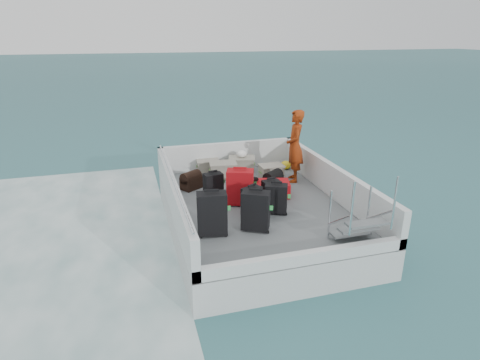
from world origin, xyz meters
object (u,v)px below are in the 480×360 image
object	(u,v)px
suitcase_5	(240,187)
suitcase_7	(271,192)
suitcase_0	(212,214)
suitcase_6	(276,199)
suitcase_4	(252,202)
suitcase_8	(271,189)
passenger	(295,146)
suitcase_2	(213,186)
crate_1	(223,171)
crate_0	(208,167)
crate_3	(271,172)
crate_2	(242,165)
suitcase_3	(256,211)

from	to	relation	value
suitcase_5	suitcase_7	size ratio (longest dim) A/B	1.45
suitcase_0	suitcase_6	size ratio (longest dim) A/B	1.32
suitcase_4	suitcase_7	size ratio (longest dim) A/B	1.12
suitcase_7	suitcase_8	distance (m)	0.49
suitcase_7	passenger	size ratio (longest dim) A/B	0.30
suitcase_2	crate_1	size ratio (longest dim) A/B	0.92
crate_0	crate_3	world-z (taller)	crate_3
suitcase_6	passenger	size ratio (longest dim) A/B	0.35
crate_3	suitcase_2	bearing A→B (deg)	-153.15
suitcase_4	suitcase_8	bearing A→B (deg)	24.25
suitcase_0	crate_1	world-z (taller)	suitcase_0
crate_2	passenger	xyz separation A→B (m)	(1.04, -0.93, 0.68)
suitcase_2	suitcase_3	xyz separation A→B (m)	(0.41, -1.65, 0.09)
suitcase_2	passenger	distance (m)	2.26
suitcase_0	suitcase_2	xyz separation A→B (m)	(0.38, 1.61, -0.11)
suitcase_6	crate_2	distance (m)	2.56
suitcase_3	suitcase_7	world-z (taller)	suitcase_3
crate_1	suitcase_4	bearing A→B (deg)	-89.21
crate_0	suitcase_6	bearing A→B (deg)	-73.69
suitcase_7	suitcase_2	bearing A→B (deg)	146.55
suitcase_5	crate_2	world-z (taller)	suitcase_5
crate_0	crate_3	xyz separation A→B (m)	(1.41, -0.86, 0.01)
suitcase_7	passenger	world-z (taller)	passenger
crate_0	passenger	world-z (taller)	passenger
suitcase_2	suitcase_4	distance (m)	1.16
suitcase_3	suitcase_8	size ratio (longest dim) A/B	0.94
suitcase_3	suitcase_4	distance (m)	0.64
suitcase_2	crate_2	distance (m)	1.84
suitcase_6	crate_2	world-z (taller)	suitcase_6
crate_1	passenger	distance (m)	1.85
suitcase_2	suitcase_7	bearing A→B (deg)	-38.78
suitcase_3	suitcase_8	bearing A→B (deg)	88.61
suitcase_4	suitcase_7	xyz separation A→B (m)	(0.55, 0.42, -0.03)
suitcase_3	suitcase_4	bearing A→B (deg)	106.89
crate_3	suitcase_6	bearing A→B (deg)	-107.66
suitcase_0	crate_1	xyz separation A→B (m)	(0.89, 2.81, -0.21)
passenger	suitcase_2	bearing A→B (deg)	-59.62
suitcase_7	crate_3	size ratio (longest dim) A/B	0.96
suitcase_0	passenger	world-z (taller)	passenger
suitcase_0	suitcase_2	distance (m)	1.66
passenger	suitcase_8	bearing A→B (deg)	-33.78
suitcase_3	passenger	size ratio (longest dim) A/B	0.43
suitcase_0	suitcase_7	distance (m)	1.78
suitcase_2	suitcase_7	xyz separation A→B (m)	(1.09, -0.61, -0.03)
suitcase_7	crate_0	world-z (taller)	suitcase_7
suitcase_6	crate_1	bearing A→B (deg)	127.54
suitcase_8	suitcase_7	bearing A→B (deg)	173.51
suitcase_5	passenger	xyz separation A→B (m)	(1.65, 1.02, 0.49)
crate_0	suitcase_4	bearing A→B (deg)	-83.40
crate_0	passenger	size ratio (longest dim) A/B	0.30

